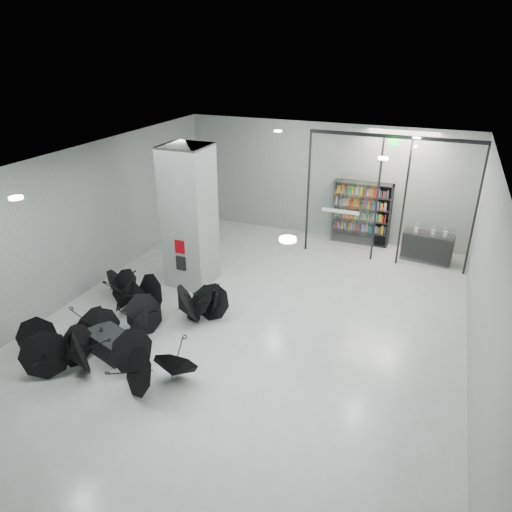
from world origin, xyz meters
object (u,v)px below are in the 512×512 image
at_px(bookshelf, 361,213).
at_px(umbrella_cluster, 136,324).
at_px(shop_counter, 427,247).
at_px(column, 190,217).
at_px(bench, 106,340).

xyz_separation_m(bookshelf, umbrella_cluster, (-3.86, -7.75, -0.77)).
bearing_deg(shop_counter, umbrella_cluster, -123.84).
relative_size(column, bookshelf, 1.85).
distance_m(column, bench, 4.12).
xyz_separation_m(column, shop_counter, (6.25, 4.09, -1.54)).
bearing_deg(column, shop_counter, 33.20).
relative_size(column, shop_counter, 2.62).
bearing_deg(column, bench, -93.16).
bearing_deg(bookshelf, shop_counter, -16.82).
distance_m(shop_counter, umbrella_cluster, 9.38).
bearing_deg(umbrella_cluster, bench, -113.47).
relative_size(bookshelf, umbrella_cluster, 0.46).
height_order(bench, bookshelf, bookshelf).
xyz_separation_m(shop_counter, umbrella_cluster, (-6.14, -7.09, -0.15)).
height_order(column, umbrella_cluster, column).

